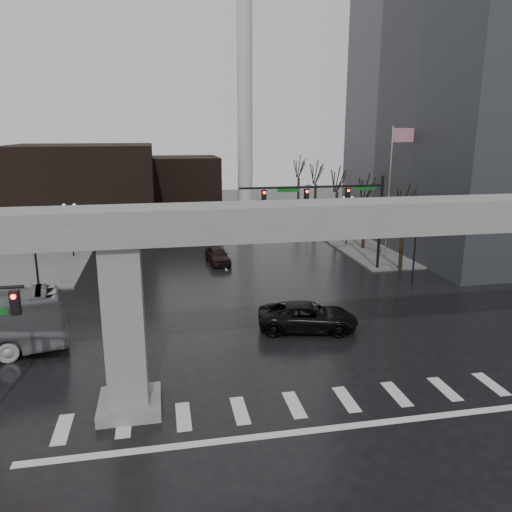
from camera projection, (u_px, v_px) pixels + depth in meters
name	position (u px, v px, depth m)	size (l,w,h in m)	color
ground	(288.00, 393.00, 22.68)	(160.00, 160.00, 0.00)	black
sidewalk_ne	(418.00, 226.00, 61.74)	(28.00, 36.00, 0.15)	slate
elevated_guideway	(320.00, 245.00, 21.23)	(48.00, 2.60, 8.70)	gray
office_tower	(508.00, 29.00, 47.46)	(22.00, 26.00, 42.00)	#5F5E63
building_far_left	(84.00, 188.00, 58.82)	(16.00, 14.00, 10.00)	black
building_far_mid	(183.00, 185.00, 70.81)	(10.00, 10.00, 8.00)	black
smokestack	(245.00, 116.00, 64.29)	(3.60, 3.60, 30.00)	silver
signal_mast_arm	(338.00, 203.00, 40.81)	(12.12, 0.43, 8.00)	black
flagpole_assembly	(393.00, 177.00, 44.60)	(2.06, 0.12, 12.00)	silver
lamp_right_0	(415.00, 241.00, 37.65)	(1.22, 0.32, 5.11)	black
lamp_right_1	(348.00, 212.00, 50.97)	(1.22, 0.32, 5.11)	black
lamp_right_2	(308.00, 195.00, 64.30)	(1.22, 0.32, 5.11)	black
lamp_left_0	(36.00, 258.00, 32.65)	(1.22, 0.32, 5.11)	black
lamp_left_1	(71.00, 221.00, 45.97)	(1.22, 0.32, 5.11)	black
lamp_left_2	(90.00, 201.00, 59.29)	(1.22, 0.32, 5.11)	black
tree_right_0	(402.00, 239.00, 41.83)	(1.09, 1.58, 7.50)	black
tree_right_1	(364.00, 221.00, 49.43)	(1.09, 1.61, 7.67)	black
tree_right_2	(337.00, 209.00, 57.03)	(1.10, 1.63, 7.85)	black
tree_right_3	(315.00, 199.00, 64.62)	(1.11, 1.66, 8.02)	black
tree_right_4	(299.00, 191.00, 72.22)	(1.12, 1.69, 8.19)	black
pickup_truck	(308.00, 317.00, 29.74)	(2.73, 5.92, 1.64)	black
far_car	(218.00, 255.00, 44.68)	(1.74, 4.33, 1.48)	black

